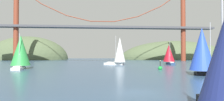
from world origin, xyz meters
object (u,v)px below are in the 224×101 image
sailboat_crimson_sail (169,54)px  sailboat_green_sail (21,51)px  sailboat_white_mainsail (119,51)px  channel_buoy (160,68)px  sailboat_blue_spinnaker (203,50)px

sailboat_crimson_sail → sailboat_green_sail: size_ratio=0.91×
sailboat_white_mainsail → channel_buoy: sailboat_white_mainsail is taller
sailboat_green_sail → sailboat_blue_spinnaker: (40.88, -20.37, -0.07)m
sailboat_green_sail → sailboat_crimson_sail: bearing=21.6°
sailboat_green_sail → sailboat_white_mainsail: size_ratio=0.88×
sailboat_crimson_sail → sailboat_blue_spinnaker: bearing=-102.2°
sailboat_green_sail → sailboat_white_mainsail: sailboat_white_mainsail is taller
sailboat_blue_spinnaker → sailboat_crimson_sail: bearing=77.8°
sailboat_white_mainsail → sailboat_blue_spinnaker: bearing=-73.0°
sailboat_white_mainsail → channel_buoy: bearing=-70.2°
sailboat_green_sail → channel_buoy: sailboat_green_sail is taller
sailboat_white_mainsail → channel_buoy: size_ratio=4.16×
sailboat_crimson_sail → channel_buoy: bearing=-115.4°
sailboat_crimson_sail → sailboat_blue_spinnaker: 40.94m
sailboat_crimson_sail → sailboat_blue_spinnaker: size_ratio=0.88×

